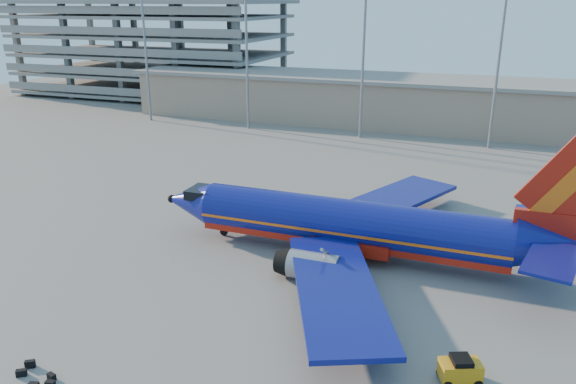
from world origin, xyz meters
The scene contains 7 objects.
ground centered at (0.00, 0.00, 0.00)m, with size 220.00×220.00×0.00m, color slate.
terminal_building centered at (10.00, 58.00, 4.32)m, with size 122.00×16.00×8.50m.
parking_garage centered at (-62.00, 74.05, 11.73)m, with size 62.00×32.00×21.40m.
light_mast_row centered at (5.00, 46.00, 17.55)m, with size 101.60×1.60×28.65m.
aircraft_main centered at (5.54, 1.72, 2.82)m, with size 38.97×37.55×13.21m.
baggage_tug centered at (15.15, -13.03, 0.88)m, with size 2.73×2.23×1.70m.
luggage_pile centered at (-8.18, -21.88, 0.23)m, with size 3.23×2.90×0.52m.
Camera 1 is at (15.36, -42.36, 21.25)m, focal length 35.00 mm.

